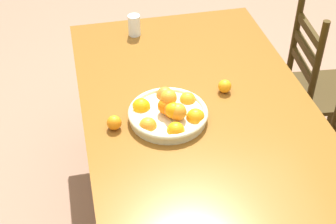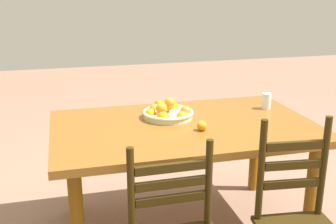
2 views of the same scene
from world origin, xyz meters
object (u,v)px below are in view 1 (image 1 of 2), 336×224
object	(u,v)px
chair_by_cabinet	(318,89)
dining_table	(197,120)
orange_loose_0	(114,123)
drinking_glass	(134,25)
orange_loose_1	(225,86)
fruit_bowl	(169,113)

from	to	relation	value
chair_by_cabinet	dining_table	bearing A→B (deg)	119.91
orange_loose_0	drinking_glass	bearing A→B (deg)	164.30
orange_loose_1	orange_loose_0	bearing A→B (deg)	-74.49
chair_by_cabinet	drinking_glass	bearing A→B (deg)	78.78
chair_by_cabinet	fruit_bowl	world-z (taller)	chair_by_cabinet
dining_table	orange_loose_1	bearing A→B (deg)	116.02
orange_loose_0	orange_loose_1	size ratio (longest dim) A/B	1.02
chair_by_cabinet	drinking_glass	xyz separation A→B (m)	(-0.31, -0.99, 0.36)
orange_loose_1	fruit_bowl	bearing A→B (deg)	-64.53
orange_loose_0	orange_loose_1	distance (m)	0.55
chair_by_cabinet	fruit_bowl	bearing A→B (deg)	120.07
orange_loose_1	dining_table	bearing A→B (deg)	-63.98
dining_table	chair_by_cabinet	size ratio (longest dim) A/B	1.70
dining_table	fruit_bowl	bearing A→B (deg)	-65.05
chair_by_cabinet	fruit_bowl	size ratio (longest dim) A/B	2.87
fruit_bowl	orange_loose_1	distance (m)	0.33
chair_by_cabinet	orange_loose_1	bearing A→B (deg)	119.45
chair_by_cabinet	orange_loose_0	bearing A→B (deg)	116.05
orange_loose_0	orange_loose_1	world-z (taller)	orange_loose_0
fruit_bowl	orange_loose_0	bearing A→B (deg)	-88.39
dining_table	orange_loose_0	distance (m)	0.41
chair_by_cabinet	orange_loose_1	world-z (taller)	chair_by_cabinet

